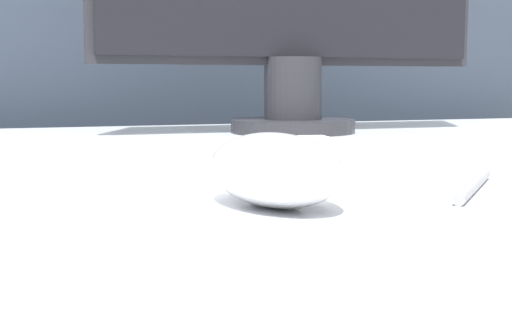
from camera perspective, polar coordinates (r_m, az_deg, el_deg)
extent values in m
cube|color=#333D4C|center=(1.39, -10.56, -3.75)|extent=(5.00, 0.03, 1.23)
ellipsoid|color=silver|center=(0.44, 1.44, -0.76)|extent=(0.09, 0.12, 0.05)
cube|color=silver|center=(0.61, -11.09, -0.23)|extent=(0.44, 0.21, 0.02)
cube|color=white|center=(0.61, -11.12, 0.89)|extent=(0.41, 0.19, 0.01)
cylinder|color=#28282D|center=(1.07, 2.95, 2.74)|extent=(0.19, 0.19, 0.02)
cylinder|color=#28282D|center=(1.06, 2.97, 5.75)|extent=(0.09, 0.09, 0.09)
cylinder|color=#99999E|center=(0.52, 17.01, -1.95)|extent=(0.10, 0.10, 0.01)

